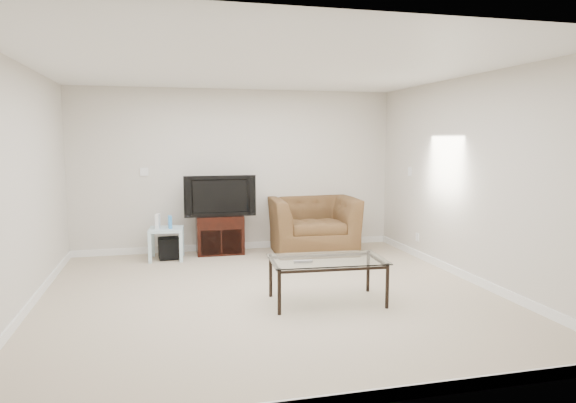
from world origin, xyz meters
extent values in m
plane|color=tan|center=(0.00, 0.00, 0.00)|extent=(5.00, 5.00, 0.00)
plane|color=white|center=(0.00, 0.00, 2.50)|extent=(5.00, 5.00, 0.00)
cube|color=silver|center=(0.00, 2.50, 1.25)|extent=(5.00, 0.02, 2.50)
cube|color=silver|center=(-2.50, 0.00, 1.25)|extent=(0.02, 5.00, 2.50)
cube|color=silver|center=(2.50, 0.00, 1.25)|extent=(0.02, 5.00, 2.50)
cube|color=white|center=(-1.40, 2.49, 1.25)|extent=(0.12, 0.02, 0.12)
cube|color=white|center=(2.49, 1.60, 1.25)|extent=(0.02, 0.09, 0.13)
cube|color=white|center=(2.49, 1.30, 0.30)|extent=(0.02, 0.08, 0.12)
cube|color=black|center=(-0.31, 2.24, 0.49)|extent=(0.41, 0.29, 0.06)
imported|color=black|center=(-0.31, 2.25, 0.89)|extent=(0.99, 0.20, 0.62)
cube|color=black|center=(-1.08, 2.07, 0.16)|extent=(0.31, 0.31, 0.29)
cube|color=white|center=(-1.22, 2.04, 0.56)|extent=(0.08, 0.16, 0.21)
cube|color=#337FCC|center=(-1.05, 2.03, 0.55)|extent=(0.06, 0.14, 0.18)
imported|color=#4B361F|center=(1.10, 2.05, 0.57)|extent=(1.35, 0.93, 1.13)
cube|color=#B2B2B7|center=(0.25, -0.48, 0.49)|extent=(0.19, 0.07, 0.02)
camera|label=1|loc=(-1.13, -5.46, 1.74)|focal=32.00mm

